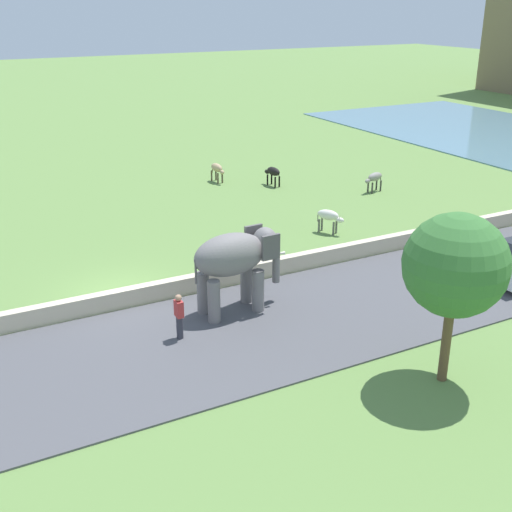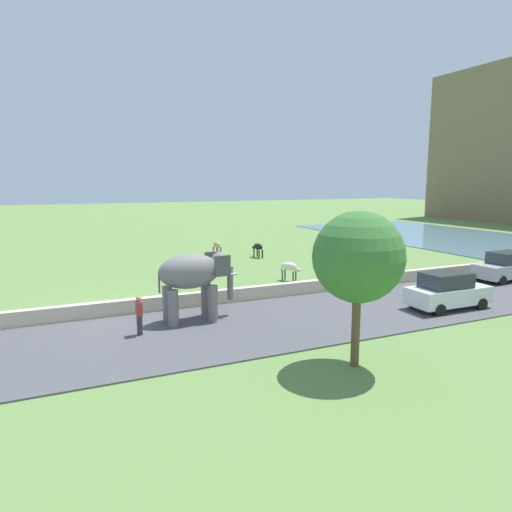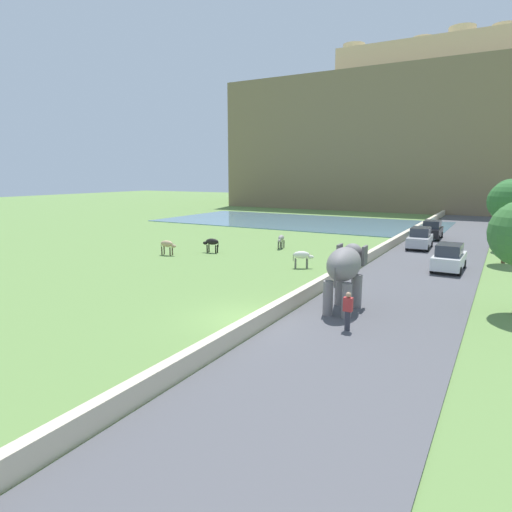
{
  "view_description": "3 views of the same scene",
  "coord_description": "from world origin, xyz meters",
  "px_view_note": "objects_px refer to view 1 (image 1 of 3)",
  "views": [
    {
      "loc": [
        22.3,
        -6.0,
        10.47
      ],
      "look_at": [
        2.18,
        4.71,
        1.44
      ],
      "focal_mm": 45.64,
      "sensor_mm": 36.0,
      "label": 1
    },
    {
      "loc": [
        21.97,
        -2.25,
        6.03
      ],
      "look_at": [
        -0.38,
        7.87,
        2.0
      ],
      "focal_mm": 32.0,
      "sensor_mm": 36.0,
      "label": 2
    },
    {
      "loc": [
        9.54,
        -15.68,
        6.21
      ],
      "look_at": [
        -1.74,
        4.13,
        1.95
      ],
      "focal_mm": 30.93,
      "sensor_mm": 36.0,
      "label": 3
    }
  ],
  "objects_px": {
    "cow_white": "(329,216)",
    "elephant": "(236,259)",
    "person_beside_elephant": "(179,316)",
    "cow_tan": "(217,169)",
    "cow_black": "(273,172)",
    "cow_grey": "(374,178)"
  },
  "relations": [
    {
      "from": "cow_white",
      "to": "elephant",
      "type": "bearing_deg",
      "value": -54.43
    },
    {
      "from": "elephant",
      "to": "person_beside_elephant",
      "type": "height_order",
      "value": "elephant"
    },
    {
      "from": "person_beside_elephant",
      "to": "cow_tan",
      "type": "distance_m",
      "value": 19.82
    },
    {
      "from": "person_beside_elephant",
      "to": "cow_black",
      "type": "height_order",
      "value": "person_beside_elephant"
    },
    {
      "from": "cow_black",
      "to": "cow_white",
      "type": "xyz_separation_m",
      "value": [
        8.64,
        -1.8,
        0.0
      ]
    },
    {
      "from": "cow_grey",
      "to": "cow_white",
      "type": "bearing_deg",
      "value": -53.28
    },
    {
      "from": "person_beside_elephant",
      "to": "cow_grey",
      "type": "distance_m",
      "value": 19.96
    },
    {
      "from": "cow_grey",
      "to": "cow_tan",
      "type": "bearing_deg",
      "value": -131.34
    },
    {
      "from": "person_beside_elephant",
      "to": "cow_grey",
      "type": "height_order",
      "value": "person_beside_elephant"
    },
    {
      "from": "cow_tan",
      "to": "cow_black",
      "type": "bearing_deg",
      "value": 47.97
    },
    {
      "from": "cow_tan",
      "to": "cow_white",
      "type": "bearing_deg",
      "value": 4.11
    },
    {
      "from": "elephant",
      "to": "person_beside_elephant",
      "type": "distance_m",
      "value": 2.99
    },
    {
      "from": "elephant",
      "to": "cow_black",
      "type": "xyz_separation_m",
      "value": [
        -14.11,
        9.44,
        -1.2
      ]
    },
    {
      "from": "cow_grey",
      "to": "cow_black",
      "type": "bearing_deg",
      "value": -130.95
    },
    {
      "from": "elephant",
      "to": "cow_grey",
      "type": "distance_m",
      "value": 17.32
    },
    {
      "from": "person_beside_elephant",
      "to": "elephant",
      "type": "bearing_deg",
      "value": 111.28
    },
    {
      "from": "elephant",
      "to": "cow_black",
      "type": "height_order",
      "value": "elephant"
    },
    {
      "from": "cow_black",
      "to": "cow_tan",
      "type": "bearing_deg",
      "value": -132.03
    },
    {
      "from": "cow_grey",
      "to": "cow_white",
      "type": "relative_size",
      "value": 1.04
    },
    {
      "from": "elephant",
      "to": "cow_grey",
      "type": "height_order",
      "value": "elephant"
    },
    {
      "from": "cow_tan",
      "to": "elephant",
      "type": "bearing_deg",
      "value": -22.64
    },
    {
      "from": "cow_black",
      "to": "cow_grey",
      "type": "xyz_separation_m",
      "value": [
        3.92,
        4.52,
        0.0
      ]
    }
  ]
}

